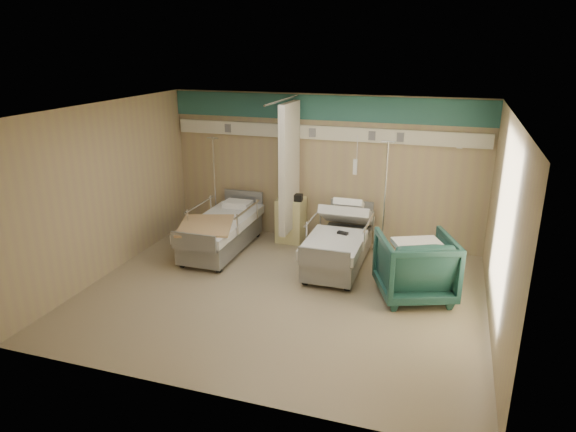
{
  "coord_description": "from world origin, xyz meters",
  "views": [
    {
      "loc": [
        2.28,
        -6.73,
        3.66
      ],
      "look_at": [
        -0.09,
        0.6,
        1.06
      ],
      "focal_mm": 32.0,
      "sensor_mm": 36.0,
      "label": 1
    }
  ],
  "objects": [
    {
      "name": "ground",
      "position": [
        0.0,
        0.0,
        0.0
      ],
      "size": [
        6.0,
        5.0,
        0.0
      ],
      "primitive_type": "cube",
      "color": "gray",
      "rests_on": "ground"
    },
    {
      "name": "room_walls",
      "position": [
        -0.03,
        0.25,
        1.86
      ],
      "size": [
        6.04,
        5.04,
        2.82
      ],
      "color": "tan",
      "rests_on": "ground"
    },
    {
      "name": "bed_right",
      "position": [
        0.6,
        1.3,
        0.32
      ],
      "size": [
        1.0,
        2.16,
        0.63
      ],
      "primitive_type": null,
      "color": "silver",
      "rests_on": "ground"
    },
    {
      "name": "bed_left",
      "position": [
        -1.6,
        1.3,
        0.32
      ],
      "size": [
        1.0,
        2.16,
        0.63
      ],
      "primitive_type": null,
      "color": "silver",
      "rests_on": "ground"
    },
    {
      "name": "bedside_cabinet",
      "position": [
        -0.55,
        2.2,
        0.42
      ],
      "size": [
        0.5,
        0.48,
        0.85
      ],
      "primitive_type": "cube",
      "color": "#E9DF92",
      "rests_on": "ground"
    },
    {
      "name": "visitor_armchair",
      "position": [
        1.93,
        0.55,
        0.49
      ],
      "size": [
        1.38,
        1.4,
        0.99
      ],
      "primitive_type": "imported",
      "rotation": [
        0.0,
        0.0,
        3.51
      ],
      "color": "#1C463F",
      "rests_on": "ground"
    },
    {
      "name": "waffle_blanket",
      "position": [
        1.96,
        0.51,
        1.03
      ],
      "size": [
        0.87,
        0.83,
        0.08
      ],
      "primitive_type": "cube",
      "rotation": [
        0.0,
        0.0,
        3.57
      ],
      "color": "silver",
      "rests_on": "visitor_armchair"
    },
    {
      "name": "iv_stand_right",
      "position": [
        1.22,
        2.19,
        0.42
      ],
      "size": [
        0.37,
        0.37,
        2.06
      ],
      "rotation": [
        0.0,
        0.0,
        -0.32
      ],
      "color": "silver",
      "rests_on": "ground"
    },
    {
      "name": "iv_stand_left",
      "position": [
        -2.11,
        2.14,
        0.4
      ],
      "size": [
        0.35,
        0.35,
        1.95
      ],
      "rotation": [
        0.0,
        0.0,
        0.34
      ],
      "color": "silver",
      "rests_on": "ground"
    },
    {
      "name": "call_remote",
      "position": [
        0.68,
        1.2,
        0.65
      ],
      "size": [
        0.2,
        0.12,
        0.04
      ],
      "primitive_type": "cube",
      "rotation": [
        0.0,
        0.0,
        -0.25
      ],
      "color": "black",
      "rests_on": "bed_right"
    },
    {
      "name": "tan_blanket",
      "position": [
        -1.68,
        0.84,
        0.65
      ],
      "size": [
        1.19,
        1.34,
        0.04
      ],
      "primitive_type": "cube",
      "rotation": [
        0.0,
        0.0,
        0.32
      ],
      "color": "tan",
      "rests_on": "bed_left"
    },
    {
      "name": "toiletry_bag",
      "position": [
        -0.42,
        2.11,
        0.92
      ],
      "size": [
        0.25,
        0.17,
        0.13
      ],
      "primitive_type": "cube",
      "rotation": [
        0.0,
        0.0,
        0.06
      ],
      "color": "black",
      "rests_on": "bedside_cabinet"
    },
    {
      "name": "white_cup",
      "position": [
        -0.72,
        2.25,
        0.91
      ],
      "size": [
        0.11,
        0.11,
        0.12
      ],
      "primitive_type": "cylinder",
      "rotation": [
        0.0,
        0.0,
        0.38
      ],
      "color": "white",
      "rests_on": "bedside_cabinet"
    }
  ]
}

